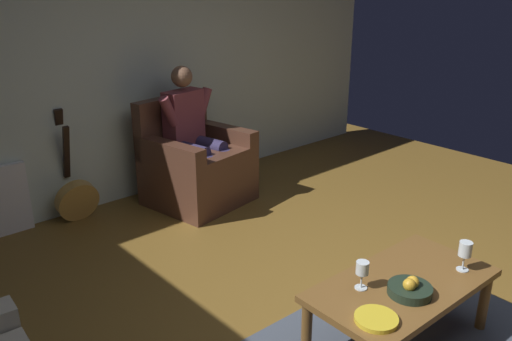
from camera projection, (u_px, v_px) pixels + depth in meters
ground_plane at (384, 328)px, 3.21m from camera, size 7.18×7.18×0.00m
wall_back at (130, 58)px, 4.79m from camera, size 6.38×0.06×2.65m
armchair at (196, 167)px, 4.92m from camera, size 0.96×0.92×0.98m
person_seated at (193, 131)px, 4.81m from camera, size 0.64×0.59×1.28m
coffee_table at (402, 290)px, 2.95m from camera, size 1.14×0.62×0.41m
guitar at (76, 196)px, 4.57m from camera, size 0.37×0.30×0.98m
wine_glass_near at (362, 270)px, 2.84m from camera, size 0.07×0.07×0.16m
wine_glass_far at (465, 251)px, 3.01m from camera, size 0.08×0.08×0.18m
fruit_bowl at (410, 289)px, 2.81m from camera, size 0.24×0.24×0.11m
decorative_dish at (376, 319)px, 2.60m from camera, size 0.22×0.22×0.02m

